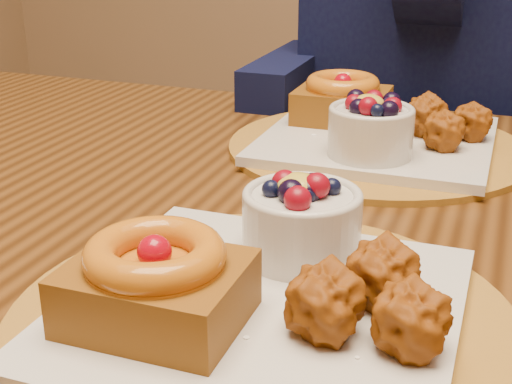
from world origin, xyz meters
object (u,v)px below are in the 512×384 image
at_px(dining_table, 332,282).
at_px(place_setting_far, 375,130).
at_px(chair_far, 415,200).
at_px(place_setting_near, 260,287).

distance_m(dining_table, place_setting_far, 0.24).
height_order(dining_table, place_setting_far, place_setting_far).
bearing_deg(chair_far, place_setting_near, -107.96).
bearing_deg(dining_table, place_setting_far, 90.97).
bearing_deg(place_setting_far, place_setting_near, -89.99).
relative_size(place_setting_far, chair_far, 0.41).
height_order(place_setting_near, place_setting_far, same).
height_order(dining_table, chair_far, chair_far).
xyz_separation_m(place_setting_near, place_setting_far, (-0.00, 0.43, 0.00)).
relative_size(dining_table, place_setting_near, 4.21).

